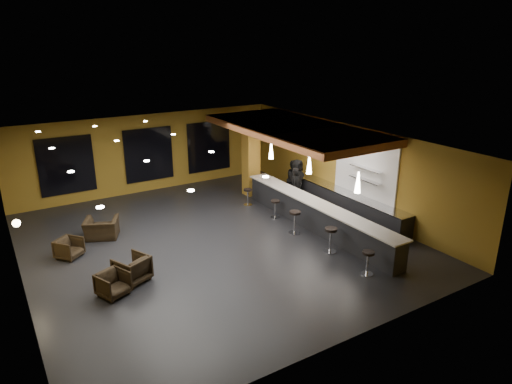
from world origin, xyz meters
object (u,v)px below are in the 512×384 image
pendant_1 (309,164)px  bar_stool_3 (275,207)px  armchair_b (132,269)px  pendant_2 (271,150)px  armchair_a (113,284)px  armchair_c (69,248)px  bar_stool_4 (248,195)px  bar_stool_0 (368,260)px  pendant_0 (358,182)px  staff_a (297,188)px  column (251,156)px  staff_b (294,180)px  bar_stool_1 (331,237)px  staff_c (297,180)px  prep_counter (347,204)px  bar_counter (316,216)px  armchair_d (102,228)px  bar_stool_2 (295,219)px

pendant_1 → bar_stool_3: (-0.66, 1.18, -1.89)m
armchair_b → pendant_2: bearing=-179.5°
armchair_a → armchair_c: (-0.59, 3.01, -0.02)m
bar_stool_4 → bar_stool_0: bearing=-89.8°
pendant_0 → armchair_a: bearing=170.0°
staff_a → column: bearing=84.1°
pendant_1 → armchair_b: 7.20m
staff_b → bar_stool_3: 2.47m
staff_a → bar_stool_1: size_ratio=1.98×
staff_a → pendant_0: bearing=-123.8°
pendant_2 → staff_c: size_ratio=0.39×
bar_stool_1 → prep_counter: bearing=38.8°
armchair_c → staff_c: bearing=-36.0°
staff_c → armchair_b: 8.79m
armchair_a → bar_stool_3: bar_stool_3 is taller
bar_counter → armchair_c: 8.49m
bar_stool_4 → bar_stool_3: bearing=-83.7°
armchair_a → pendant_2: bearing=2.9°
bar_stool_1 → bar_stool_3: bar_stool_1 is taller
prep_counter → bar_stool_3: 2.91m
staff_c → prep_counter: bearing=-92.1°
prep_counter → staff_c: (-0.69, 2.44, 0.47)m
armchair_c → bar_stool_1: size_ratio=0.85×
armchair_d → bar_stool_4: (6.04, 0.12, 0.10)m
pendant_1 → armchair_b: size_ratio=0.80×
bar_stool_0 → armchair_a: bearing=157.4°
bar_counter → bar_stool_1: bearing=-114.3°
pendant_0 → armchair_b: (-6.90, 1.82, -1.95)m
pendant_0 → pendant_1: 2.50m
staff_b → bar_stool_0: bearing=-116.7°
prep_counter → staff_b: (-0.70, 2.64, 0.42)m
armchair_a → bar_stool_3: size_ratio=1.05×
bar_counter → armchair_a: 7.61m
bar_counter → pendant_0: bearing=-90.0°
pendant_2 → staff_b: (1.30, 0.14, -1.50)m
pendant_1 → armchair_c: pendant_1 is taller
armchair_d → bar_stool_4: armchair_d is taller
pendant_0 → staff_c: (1.31, 4.94, -1.45)m
armchair_a → bar_stool_4: 7.88m
bar_counter → bar_stool_4: 3.55m
bar_stool_0 → bar_counter: bearing=76.6°
pendant_0 → bar_stool_4: pendant_0 is taller
pendant_0 → staff_c: 5.32m
staff_b → bar_stool_2: (-2.19, -3.05, -0.31)m
staff_c → armchair_a: (-8.88, -3.61, -0.55)m
bar_stool_1 → staff_a: bearing=68.7°
prep_counter → staff_a: staff_a is taller
armchair_c → bar_stool_2: bearing=-56.9°
armchair_b → bar_stool_3: 6.51m
column → bar_stool_3: size_ratio=4.86×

